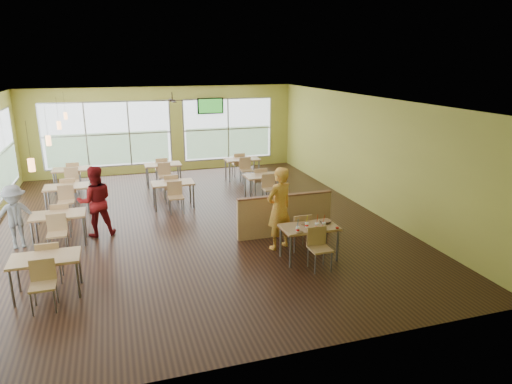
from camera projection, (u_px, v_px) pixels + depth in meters
room at (191, 164)px, 11.64m from camera, size 12.00×12.04×3.20m
window_bays at (86, 152)px, 13.73m from camera, size 9.24×10.24×2.38m
main_table at (309, 231)px, 9.75m from camera, size 1.22×1.52×0.87m
half_wall_divider at (285, 215)px, 11.11m from camera, size 2.40×0.14×1.04m
dining_tables at (146, 186)px, 13.18m from camera, size 6.92×8.72×0.87m
pendant_lights at (54, 133)px, 11.09m from camera, size 0.11×7.31×0.86m
ceiling_fan at (172, 100)px, 14.01m from camera, size 1.25×1.25×0.29m
tv_backwall at (210, 106)px, 17.32m from camera, size 1.00×0.07×0.60m
man_plaid at (279, 208)px, 10.23m from camera, size 0.82×0.69×1.90m
patron_maroon at (95, 201)px, 11.01m from camera, size 0.92×0.75×1.74m
patron_grey at (15, 217)px, 10.31m from camera, size 1.07×0.77×1.49m
cup_blue at (298, 229)px, 9.37m from camera, size 0.09×0.09×0.31m
cup_yellow at (307, 225)px, 9.62m from camera, size 0.08×0.08×0.30m
cup_red_near at (317, 226)px, 9.54m from camera, size 0.10×0.10×0.35m
cup_red_far at (324, 225)px, 9.59m from camera, size 0.09×0.09×0.32m
food_basket at (325, 221)px, 9.90m from camera, size 0.26×0.26×0.06m
ketchup_cup at (337, 228)px, 9.59m from camera, size 0.07×0.07×0.03m
wrapper_left at (300, 232)px, 9.34m from camera, size 0.17×0.16×0.04m
wrapper_mid at (304, 223)px, 9.82m from camera, size 0.21×0.19×0.05m
wrapper_right at (323, 229)px, 9.49m from camera, size 0.17×0.16×0.04m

